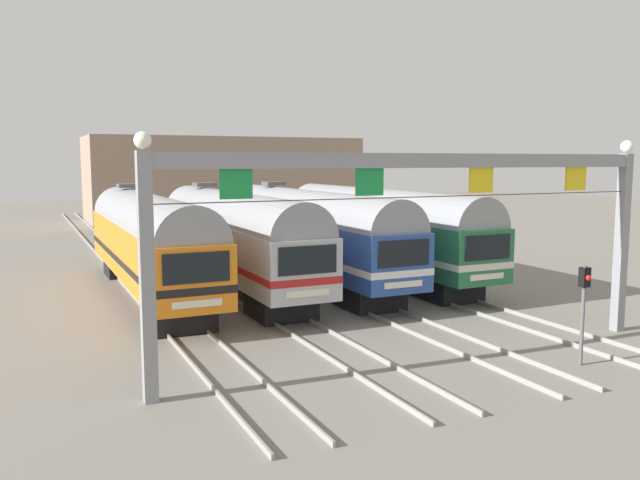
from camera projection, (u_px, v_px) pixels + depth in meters
ground_plane at (272, 286)px, 32.62m from camera, size 160.00×160.00×0.00m
track_bed at (191, 245)px, 47.91m from camera, size 13.69×70.00×0.15m
commuter_train_orange at (147, 239)px, 29.74m from camera, size 2.88×18.06×5.05m
commuter_train_stainless at (233, 235)px, 31.44m from camera, size 2.88×18.06×5.05m
commuter_train_blue at (309, 231)px, 33.14m from camera, size 2.88×18.06×5.05m
commuter_train_green at (378, 227)px, 34.84m from camera, size 2.88×18.06×4.77m
catenary_gantry at (427, 198)px, 19.85m from camera, size 17.43×0.44×6.97m
yard_signal_mast at (584, 296)px, 19.68m from camera, size 0.28×0.35×3.10m
maintenance_building at (225, 179)px, 69.47m from camera, size 28.15×10.00×8.67m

